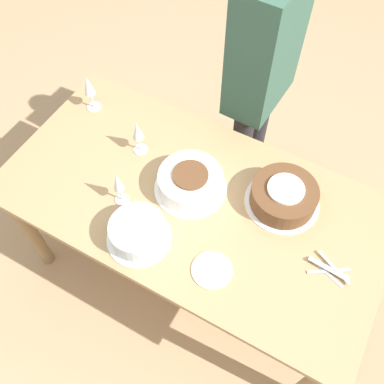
{
  "coord_description": "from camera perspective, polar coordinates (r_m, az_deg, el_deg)",
  "views": [
    {
      "loc": [
        -0.48,
        0.87,
        2.36
      ],
      "look_at": [
        0.0,
        0.0,
        0.82
      ],
      "focal_mm": 40.0,
      "sensor_mm": 36.0,
      "label": 1
    }
  ],
  "objects": [
    {
      "name": "cake_front_chocolate",
      "position": [
        1.86,
        12.13,
        -0.52
      ],
      "size": [
        0.32,
        0.32,
        0.11
      ],
      "color": "white",
      "rests_on": "dining_table"
    },
    {
      "name": "cake_back_decorated",
      "position": [
        1.74,
        -7.21,
        -5.38
      ],
      "size": [
        0.27,
        0.27,
        0.1
      ],
      "color": "white",
      "rests_on": "dining_table"
    },
    {
      "name": "dessert_plate_left",
      "position": [
        1.71,
        2.68,
        -10.35
      ],
      "size": [
        0.16,
        0.16,
        0.01
      ],
      "color": "beige",
      "rests_on": "dining_table"
    },
    {
      "name": "dining_table",
      "position": [
        1.96,
        -0.0,
        -2.53
      ],
      "size": [
        1.7,
        0.88,
        0.77
      ],
      "color": "tan",
      "rests_on": "ground_plane"
    },
    {
      "name": "wine_glass_extra",
      "position": [
        1.78,
        -9.82,
        1.13
      ],
      "size": [
        0.06,
        0.06,
        0.19
      ],
      "color": "silver",
      "rests_on": "dining_table"
    },
    {
      "name": "cake_center_white",
      "position": [
        1.86,
        -0.22,
        1.34
      ],
      "size": [
        0.32,
        0.32,
        0.11
      ],
      "color": "white",
      "rests_on": "dining_table"
    },
    {
      "name": "wine_glass_near",
      "position": [
        1.94,
        -7.24,
        7.93
      ],
      "size": [
        0.07,
        0.07,
        0.19
      ],
      "color": "silver",
      "rests_on": "dining_table"
    },
    {
      "name": "ground_plane",
      "position": [
        2.56,
        -0.0,
        -10.04
      ],
      "size": [
        12.0,
        12.0,
        0.0
      ],
      "primitive_type": "plane",
      "color": "tan"
    },
    {
      "name": "wine_glass_far",
      "position": [
        2.17,
        -13.61,
        13.42
      ],
      "size": [
        0.07,
        0.07,
        0.2
      ],
      "color": "silver",
      "rests_on": "dining_table"
    },
    {
      "name": "person_cutting",
      "position": [
        2.14,
        9.28,
        16.07
      ],
      "size": [
        0.24,
        0.41,
        1.62
      ],
      "rotation": [
        0.0,
        0.0,
        1.52
      ],
      "color": "#232328",
      "rests_on": "ground_plane"
    },
    {
      "name": "fork_pile",
      "position": [
        1.79,
        17.8,
        -9.8
      ],
      "size": [
        0.18,
        0.11,
        0.02
      ],
      "color": "silver",
      "rests_on": "dining_table"
    }
  ]
}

